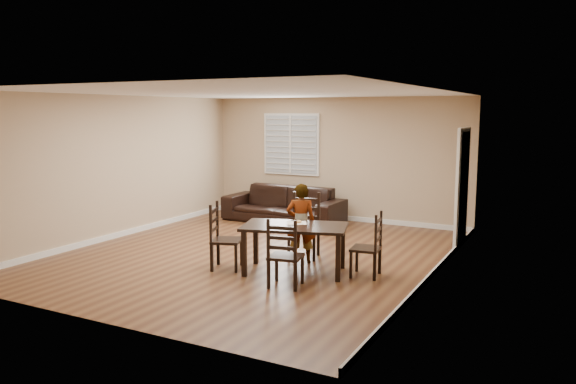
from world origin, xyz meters
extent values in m
plane|color=brown|center=(0.00, 0.00, 0.00)|extent=(7.00, 7.00, 0.00)
cube|color=tan|center=(0.00, 3.50, 1.35)|extent=(6.00, 0.04, 2.70)
cube|color=tan|center=(0.00, -3.50, 1.35)|extent=(6.00, 0.04, 2.70)
cube|color=tan|center=(-3.00, 0.00, 1.35)|extent=(0.04, 7.00, 2.70)
cube|color=tan|center=(3.00, 0.00, 1.35)|extent=(0.04, 7.00, 2.70)
cube|color=white|center=(0.00, 0.00, 2.70)|extent=(6.00, 7.00, 0.04)
cube|color=white|center=(-1.10, 3.45, 1.65)|extent=(1.40, 0.08, 1.40)
cube|color=white|center=(2.97, 2.20, 1.02)|extent=(0.06, 0.94, 2.05)
cylinder|color=#332114|center=(2.94, 1.90, 0.95)|extent=(0.06, 0.06, 0.02)
cube|color=white|center=(0.00, 3.48, 0.05)|extent=(6.00, 0.03, 0.10)
cube|color=white|center=(-2.98, 0.00, 0.05)|extent=(0.03, 7.00, 0.10)
cube|color=white|center=(2.98, 0.00, 0.05)|extent=(0.03, 7.00, 0.10)
cube|color=black|center=(1.09, -0.66, 0.70)|extent=(1.72, 1.27, 0.04)
cube|color=black|center=(0.53, -1.19, 0.34)|extent=(0.09, 0.09, 0.68)
cube|color=black|center=(1.84, -0.80, 0.34)|extent=(0.09, 0.09, 0.68)
cube|color=black|center=(0.33, -0.52, 0.34)|extent=(0.09, 0.09, 0.68)
cube|color=black|center=(1.64, -0.12, 0.34)|extent=(0.09, 0.09, 0.68)
cube|color=black|center=(0.84, 0.17, 0.46)|extent=(0.57, 0.55, 0.04)
cube|color=black|center=(0.79, 0.36, 0.53)|extent=(0.48, 0.16, 1.07)
cube|color=black|center=(0.68, -0.07, 0.22)|extent=(0.05, 0.05, 0.44)
cube|color=black|center=(1.08, 0.03, 0.22)|extent=(0.05, 0.05, 0.44)
cube|color=black|center=(0.59, 0.30, 0.22)|extent=(0.05, 0.05, 0.44)
cube|color=black|center=(0.99, 0.40, 0.22)|extent=(0.05, 0.05, 0.44)
cube|color=black|center=(1.29, -1.33, 0.42)|extent=(0.51, 0.48, 0.04)
cube|color=black|center=(1.32, -1.51, 0.49)|extent=(0.44, 0.12, 0.97)
cube|color=black|center=(1.44, -1.12, 0.20)|extent=(0.05, 0.05, 0.40)
cube|color=black|center=(1.07, -1.19, 0.20)|extent=(0.05, 0.05, 0.40)
cube|color=black|center=(1.51, -1.47, 0.20)|extent=(0.05, 0.05, 0.40)
cube|color=black|center=(1.13, -1.54, 0.20)|extent=(0.05, 0.05, 0.40)
cube|color=black|center=(0.08, -0.96, 0.44)|extent=(0.56, 0.58, 0.04)
cube|color=black|center=(-0.11, -1.03, 0.51)|extent=(0.20, 0.45, 1.02)
cube|color=black|center=(0.32, -1.09, 0.21)|extent=(0.05, 0.05, 0.42)
cube|color=black|center=(0.18, -0.71, 0.21)|extent=(0.05, 0.05, 0.42)
cube|color=black|center=(-0.03, -1.22, 0.21)|extent=(0.05, 0.05, 0.42)
cube|color=black|center=(-0.17, -0.84, 0.21)|extent=(0.05, 0.05, 0.42)
cube|color=black|center=(2.09, -0.35, 0.41)|extent=(0.45, 0.48, 0.04)
cube|color=black|center=(2.27, -0.33, 0.48)|extent=(0.09, 0.43, 0.95)
cube|color=black|center=(1.90, -0.19, 0.20)|extent=(0.04, 0.04, 0.39)
cube|color=black|center=(1.95, -0.56, 0.20)|extent=(0.04, 0.04, 0.39)
cube|color=black|center=(2.24, -0.15, 0.20)|extent=(0.04, 0.04, 0.39)
cube|color=black|center=(2.29, -0.52, 0.20)|extent=(0.04, 0.04, 0.39)
imported|color=gray|center=(0.92, -0.13, 0.64)|extent=(0.55, 0.48, 1.28)
cube|color=silver|center=(1.04, -0.49, 0.72)|extent=(0.40, 0.40, 0.00)
torus|color=#CF934A|center=(1.05, -0.49, 0.74)|extent=(0.11, 0.11, 0.03)
torus|color=white|center=(1.05, -0.49, 0.75)|extent=(0.10, 0.10, 0.02)
imported|color=black|center=(-0.89, 2.69, 0.38)|extent=(2.65, 1.10, 0.77)
camera|label=1|loc=(4.79, -7.96, 2.40)|focal=35.00mm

